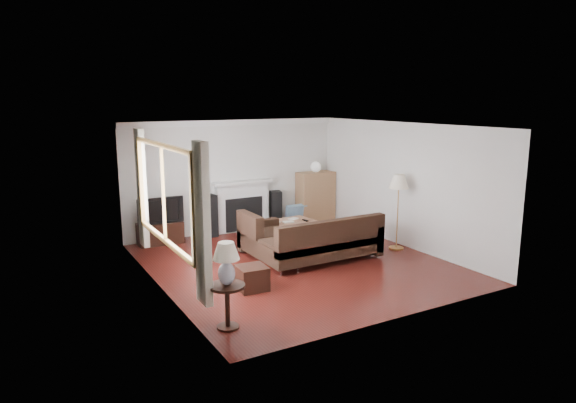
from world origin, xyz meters
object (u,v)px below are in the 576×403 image
floor_lamp (398,212)px  coffee_table (286,232)px  side_table (227,306)px  tv_stand (160,233)px  bookshelf (315,197)px  sectional_sofa (322,240)px

floor_lamp → coffee_table: bearing=139.0°
side_table → tv_stand: bearing=85.3°
bookshelf → side_table: (-4.17, -4.38, -0.32)m
tv_stand → side_table: size_ratio=1.51×
coffee_table → floor_lamp: size_ratio=0.78×
sectional_sofa → floor_lamp: bearing=-2.4°
bookshelf → coffee_table: (-1.51, -1.22, -0.39)m
sectional_sofa → side_table: bearing=-146.3°
tv_stand → side_table: (-0.36, -4.37, 0.07)m
sectional_sofa → coffee_table: bearing=88.1°
coffee_table → sectional_sofa: bearing=-97.4°
bookshelf → sectional_sofa: bearing=-120.6°
tv_stand → floor_lamp: floor_lamp is taller
bookshelf → sectional_sofa: size_ratio=0.50×
bookshelf → coffee_table: size_ratio=1.05×
tv_stand → coffee_table: (2.31, -1.22, 0.00)m
coffee_table → side_table: size_ratio=1.96×
tv_stand → side_table: 4.39m
tv_stand → bookshelf: (3.81, 0.01, 0.39)m
floor_lamp → side_table: (-4.37, -1.68, -0.46)m
sectional_sofa → side_table: 3.15m
sectional_sofa → floor_lamp: size_ratio=1.63×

